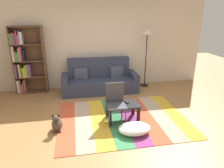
{
  "coord_description": "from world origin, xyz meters",
  "views": [
    {
      "loc": [
        -0.8,
        -3.85,
        2.34
      ],
      "look_at": [
        0.06,
        0.79,
        0.65
      ],
      "focal_mm": 32.58,
      "sensor_mm": 36.0,
      "label": 1
    }
  ],
  "objects_px": {
    "dog": "(57,123)",
    "standing_lamp": "(147,39)",
    "bookshelf": "(25,62)",
    "folding_chair": "(115,100)",
    "pouf": "(134,129)",
    "tv_remote": "(126,102)",
    "coffee_table": "(122,107)",
    "couch": "(100,81)"
  },
  "relations": [
    {
      "from": "dog",
      "to": "folding_chair",
      "type": "bearing_deg",
      "value": 5.15
    },
    {
      "from": "folding_chair",
      "to": "tv_remote",
      "type": "bearing_deg",
      "value": 73.37
    },
    {
      "from": "dog",
      "to": "standing_lamp",
      "type": "distance_m",
      "value": 3.75
    },
    {
      "from": "standing_lamp",
      "to": "folding_chair",
      "type": "height_order",
      "value": "standing_lamp"
    },
    {
      "from": "pouf",
      "to": "tv_remote",
      "type": "xyz_separation_m",
      "value": [
        -0.02,
        0.61,
        0.31
      ]
    },
    {
      "from": "dog",
      "to": "standing_lamp",
      "type": "height_order",
      "value": "standing_lamp"
    },
    {
      "from": "couch",
      "to": "coffee_table",
      "type": "distance_m",
      "value": 1.91
    },
    {
      "from": "couch",
      "to": "coffee_table",
      "type": "bearing_deg",
      "value": -81.98
    },
    {
      "from": "pouf",
      "to": "tv_remote",
      "type": "distance_m",
      "value": 0.69
    },
    {
      "from": "standing_lamp",
      "to": "folding_chair",
      "type": "distance_m",
      "value": 2.75
    },
    {
      "from": "bookshelf",
      "to": "pouf",
      "type": "xyz_separation_m",
      "value": [
        2.53,
        -2.74,
        -0.84
      ]
    },
    {
      "from": "standing_lamp",
      "to": "coffee_table",
      "type": "bearing_deg",
      "value": -120.98
    },
    {
      "from": "pouf",
      "to": "folding_chair",
      "type": "distance_m",
      "value": 0.73
    },
    {
      "from": "bookshelf",
      "to": "tv_remote",
      "type": "relative_size",
      "value": 13.07
    },
    {
      "from": "bookshelf",
      "to": "folding_chair",
      "type": "relative_size",
      "value": 2.18
    },
    {
      "from": "folding_chair",
      "to": "standing_lamp",
      "type": "bearing_deg",
      "value": 110.39
    },
    {
      "from": "tv_remote",
      "to": "folding_chair",
      "type": "height_order",
      "value": "folding_chair"
    },
    {
      "from": "standing_lamp",
      "to": "tv_remote",
      "type": "distance_m",
      "value": 2.59
    },
    {
      "from": "couch",
      "to": "folding_chair",
      "type": "xyz_separation_m",
      "value": [
        0.1,
        -1.94,
        0.2
      ]
    },
    {
      "from": "couch",
      "to": "standing_lamp",
      "type": "xyz_separation_m",
      "value": [
        1.52,
        0.2,
        1.19
      ]
    },
    {
      "from": "couch",
      "to": "coffee_table",
      "type": "height_order",
      "value": "couch"
    },
    {
      "from": "couch",
      "to": "folding_chair",
      "type": "height_order",
      "value": "couch"
    },
    {
      "from": "couch",
      "to": "bookshelf",
      "type": "distance_m",
      "value": 2.25
    },
    {
      "from": "couch",
      "to": "bookshelf",
      "type": "xyz_separation_m",
      "value": [
        -2.15,
        0.28,
        0.61
      ]
    },
    {
      "from": "bookshelf",
      "to": "pouf",
      "type": "distance_m",
      "value": 3.83
    },
    {
      "from": "couch",
      "to": "pouf",
      "type": "distance_m",
      "value": 2.5
    },
    {
      "from": "bookshelf",
      "to": "tv_remote",
      "type": "distance_m",
      "value": 3.33
    },
    {
      "from": "bookshelf",
      "to": "dog",
      "type": "xyz_separation_m",
      "value": [
        0.99,
        -2.33,
        -0.79
      ]
    },
    {
      "from": "bookshelf",
      "to": "couch",
      "type": "bearing_deg",
      "value": -7.55
    },
    {
      "from": "standing_lamp",
      "to": "tv_remote",
      "type": "relative_size",
      "value": 12.17
    },
    {
      "from": "pouf",
      "to": "couch",
      "type": "bearing_deg",
      "value": 98.97
    },
    {
      "from": "standing_lamp",
      "to": "folding_chair",
      "type": "xyz_separation_m",
      "value": [
        -1.42,
        -2.14,
        -0.99
      ]
    },
    {
      "from": "pouf",
      "to": "dog",
      "type": "xyz_separation_m",
      "value": [
        -1.55,
        0.41,
        0.05
      ]
    },
    {
      "from": "coffee_table",
      "to": "dog",
      "type": "distance_m",
      "value": 1.44
    },
    {
      "from": "coffee_table",
      "to": "couch",
      "type": "bearing_deg",
      "value": 98.02
    },
    {
      "from": "couch",
      "to": "folding_chair",
      "type": "relative_size",
      "value": 2.51
    },
    {
      "from": "tv_remote",
      "to": "couch",
      "type": "bearing_deg",
      "value": 79.9
    },
    {
      "from": "coffee_table",
      "to": "tv_remote",
      "type": "distance_m",
      "value": 0.14
    },
    {
      "from": "pouf",
      "to": "standing_lamp",
      "type": "xyz_separation_m",
      "value": [
        1.13,
        2.65,
        1.42
      ]
    },
    {
      "from": "bookshelf",
      "to": "coffee_table",
      "type": "relative_size",
      "value": 2.76
    },
    {
      "from": "bookshelf",
      "to": "dog",
      "type": "relative_size",
      "value": 4.93
    },
    {
      "from": "pouf",
      "to": "bookshelf",
      "type": "bearing_deg",
      "value": 132.75
    }
  ]
}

